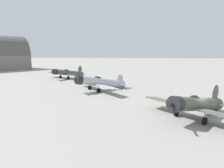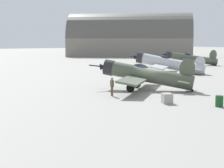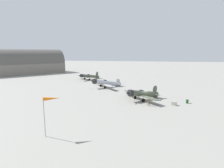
# 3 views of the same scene
# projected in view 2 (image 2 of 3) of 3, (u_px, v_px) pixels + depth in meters

# --- Properties ---
(ground_plane) EXTENTS (400.00, 400.00, 0.00)m
(ground_plane) POSITION_uv_depth(u_px,v_px,m) (149.00, 90.00, 36.81)
(ground_plane) COLOR gray
(airplane_foreground) EXTENTS (9.65, 10.18, 3.39)m
(airplane_foreground) POSITION_uv_depth(u_px,v_px,m) (145.00, 75.00, 36.75)
(airplane_foreground) COLOR #4C5442
(airplane_foreground) RESTS_ON ground_plane
(airplane_mid_apron) EXTENTS (10.49, 11.35, 3.50)m
(airplane_mid_apron) POSITION_uv_depth(u_px,v_px,m) (168.00, 64.00, 55.17)
(airplane_mid_apron) COLOR #B7BABF
(airplane_mid_apron) RESTS_ON ground_plane
(airplane_far_line) EXTENTS (11.83, 11.06, 3.27)m
(airplane_far_line) POSITION_uv_depth(u_px,v_px,m) (190.00, 58.00, 73.13)
(airplane_far_line) COLOR #4C5442
(airplane_far_line) RESTS_ON ground_plane
(ground_crew_mechanic) EXTENTS (0.64, 0.35, 1.69)m
(ground_crew_mechanic) POSITION_uv_depth(u_px,v_px,m) (112.00, 85.00, 32.84)
(ground_crew_mechanic) COLOR brown
(ground_crew_mechanic) RESTS_ON ground_plane
(equipment_crate) EXTENTS (1.20, 1.09, 0.81)m
(equipment_crate) POSITION_uv_depth(u_px,v_px,m) (167.00, 98.00, 29.07)
(equipment_crate) COLOR #9E998E
(equipment_crate) RESTS_ON ground_plane
(fuel_drum) EXTENTS (0.62, 0.62, 0.86)m
(fuel_drum) POSITION_uv_depth(u_px,v_px,m) (219.00, 101.00, 27.59)
(fuel_drum) COLOR #19471E
(fuel_drum) RESTS_ON ground_plane
(distant_hangar) EXTENTS (36.55, 38.92, 15.74)m
(distant_hangar) POSITION_uv_depth(u_px,v_px,m) (130.00, 41.00, 115.06)
(distant_hangar) COLOR slate
(distant_hangar) RESTS_ON ground_plane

